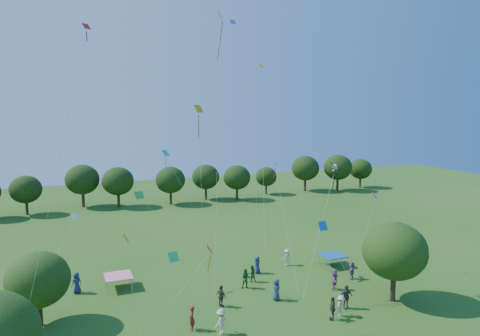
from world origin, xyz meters
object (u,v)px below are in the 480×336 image
near_tree_north (38,280)px  red_high_kite (219,67)px  tent_blue (332,255)px  tent_red_stripe (118,276)px  pirate_kite (334,169)px  near_tree_east (395,251)px

near_tree_north → red_high_kite: size_ratio=0.25×
tent_blue → tent_red_stripe: bearing=173.2°
tent_red_stripe → red_high_kite: (7.97, -3.24, 17.24)m
near_tree_north → red_high_kite: bearing=5.4°
near_tree_north → pirate_kite: size_ratio=0.56×
tent_red_stripe → near_tree_east: bearing=-28.4°
pirate_kite → tent_red_stripe: bearing=157.2°
near_tree_east → red_high_kite: 19.87m
near_tree_north → tent_blue: (25.49, 2.19, -2.29)m
near_tree_east → pirate_kite: size_ratio=0.66×
pirate_kite → red_high_kite: size_ratio=0.44×
tent_blue → pirate_kite: size_ratio=0.23×
pirate_kite → red_high_kite: 12.33m
near_tree_north → tent_blue: bearing=4.9°
near_tree_north → tent_blue: 25.68m
pirate_kite → red_high_kite: bearing=156.6°
near_tree_east → tent_blue: size_ratio=2.85×
near_tree_north → tent_red_stripe: size_ratio=2.39×
near_tree_north → near_tree_east: (25.46, -6.11, 0.72)m
near_tree_east → tent_blue: 8.83m
tent_red_stripe → red_high_kite: bearing=-22.1°
near_tree_east → tent_blue: (0.03, 8.30, -3.01)m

